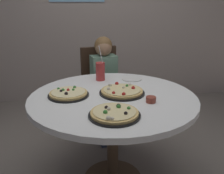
# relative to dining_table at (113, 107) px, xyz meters

# --- Properties ---
(dining_table) EXTENTS (1.24, 1.24, 0.75)m
(dining_table) POSITION_rel_dining_table_xyz_m (0.00, 0.00, 0.00)
(dining_table) COLOR white
(dining_table) RESTS_ON ground_plane
(chair_wooden) EXTENTS (0.48, 0.48, 0.95)m
(chair_wooden) POSITION_rel_dining_table_xyz_m (-0.02, 0.90, -0.13)
(chair_wooden) COLOR #382619
(chair_wooden) RESTS_ON ground_plane
(diner_child) EXTENTS (0.33, 0.43, 1.08)m
(diner_child) POSITION_rel_dining_table_xyz_m (0.02, 0.72, -0.17)
(diner_child) COLOR #3F4766
(diner_child) RESTS_ON ground_plane
(pizza_veggie) EXTENTS (0.34, 0.34, 0.05)m
(pizza_veggie) POSITION_rel_dining_table_xyz_m (0.07, 0.04, 0.11)
(pizza_veggie) COLOR black
(pizza_veggie) RESTS_ON dining_table
(pizza_cheese) EXTENTS (0.30, 0.30, 0.05)m
(pizza_cheese) POSITION_rel_dining_table_xyz_m (-0.33, 0.03, 0.11)
(pizza_cheese) COLOR black
(pizza_cheese) RESTS_ON dining_table
(pizza_pepperoni) EXTENTS (0.32, 0.32, 0.05)m
(pizza_pepperoni) POSITION_rel_dining_table_xyz_m (-0.03, -0.35, 0.11)
(pizza_pepperoni) COLOR black
(pizza_pepperoni) RESTS_ON dining_table
(soda_cup) EXTENTS (0.08, 0.08, 0.31)m
(soda_cup) POSITION_rel_dining_table_xyz_m (-0.06, 0.40, 0.18)
(soda_cup) COLOR #B73333
(soda_cup) RESTS_ON dining_table
(sauce_bowl) EXTENTS (0.07, 0.07, 0.04)m
(sauce_bowl) POSITION_rel_dining_table_xyz_m (0.25, -0.16, 0.11)
(sauce_bowl) COLOR brown
(sauce_bowl) RESTS_ON dining_table
(plate_small) EXTENTS (0.18, 0.18, 0.01)m
(plate_small) POSITION_rel_dining_table_xyz_m (0.22, 0.39, 0.10)
(plate_small) COLOR white
(plate_small) RESTS_ON dining_table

